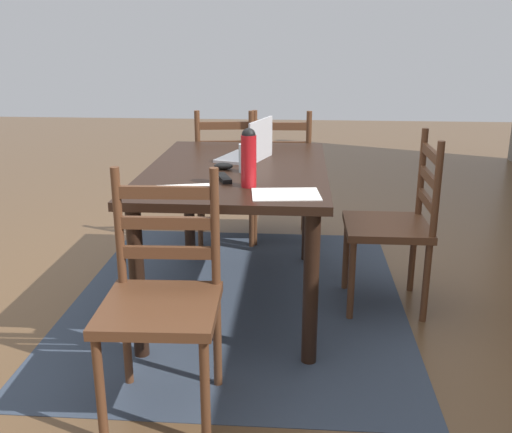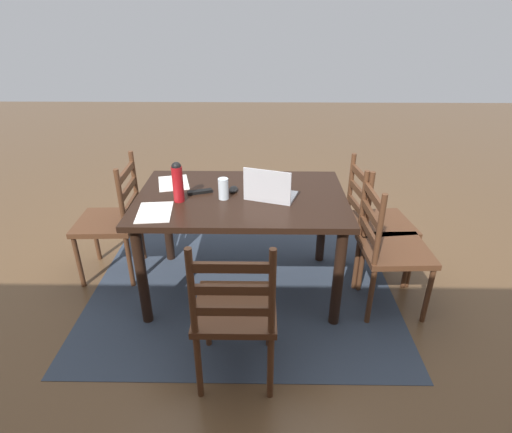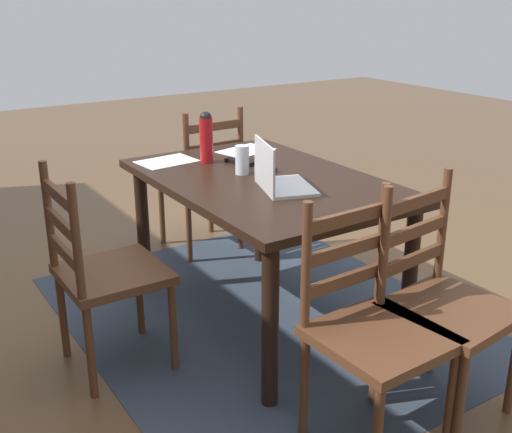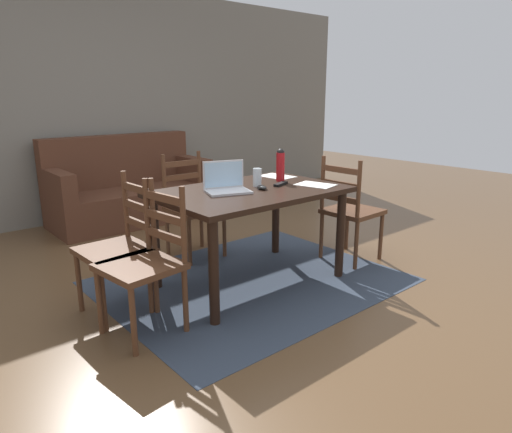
% 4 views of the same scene
% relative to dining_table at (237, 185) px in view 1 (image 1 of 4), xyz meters
% --- Properties ---
extents(ground_plane, '(14.00, 14.00, 0.00)m').
position_rel_dining_table_xyz_m(ground_plane, '(0.00, 0.00, -0.66)').
color(ground_plane, brown).
extents(area_rug, '(2.24, 1.83, 0.01)m').
position_rel_dining_table_xyz_m(area_rug, '(0.00, 0.00, -0.66)').
color(area_rug, '#333D4C').
rests_on(area_rug, ground).
extents(dining_table, '(1.43, 0.94, 0.76)m').
position_rel_dining_table_xyz_m(dining_table, '(0.00, 0.00, 0.00)').
color(dining_table, black).
rests_on(dining_table, ground).
extents(chair_left_near, '(0.49, 0.49, 0.95)m').
position_rel_dining_table_xyz_m(chair_left_near, '(-1.00, -0.18, -0.20)').
color(chair_left_near, '#56331E').
rests_on(chair_left_near, ground).
extents(chair_right_near, '(0.46, 0.46, 0.95)m').
position_rel_dining_table_xyz_m(chair_right_near, '(1.00, -0.19, -0.20)').
color(chair_right_near, '#56331E').
rests_on(chair_right_near, ground).
extents(chair_left_far, '(0.46, 0.46, 0.95)m').
position_rel_dining_table_xyz_m(chair_left_far, '(-1.00, 0.19, -0.20)').
color(chair_left_far, '#56331E').
rests_on(chair_left_far, ground).
extents(chair_far_head, '(0.44, 0.44, 0.95)m').
position_rel_dining_table_xyz_m(chair_far_head, '(-0.00, 0.84, -0.20)').
color(chair_far_head, '#56331E').
rests_on(chair_far_head, ground).
extents(laptop, '(0.37, 0.31, 0.23)m').
position_rel_dining_table_xyz_m(laptop, '(-0.19, 0.06, 0.16)').
color(laptop, silver).
rests_on(laptop, dining_table).
extents(water_bottle, '(0.07, 0.07, 0.27)m').
position_rel_dining_table_xyz_m(water_bottle, '(0.41, 0.10, 0.24)').
color(water_bottle, '#A81419').
rests_on(water_bottle, dining_table).
extents(drinking_glass, '(0.07, 0.07, 0.14)m').
position_rel_dining_table_xyz_m(drinking_glass, '(0.12, 0.06, 0.17)').
color(drinking_glass, silver).
rests_on(drinking_glass, dining_table).
extents(computer_mouse, '(0.07, 0.11, 0.03)m').
position_rel_dining_table_xyz_m(computer_mouse, '(0.06, -0.07, 0.12)').
color(computer_mouse, black).
rests_on(computer_mouse, dining_table).
extents(tv_remote, '(0.17, 0.10, 0.02)m').
position_rel_dining_table_xyz_m(tv_remote, '(0.29, -0.03, 0.11)').
color(tv_remote, black).
rests_on(tv_remote, dining_table).
extents(paper_stack_left, '(0.28, 0.34, 0.00)m').
position_rel_dining_table_xyz_m(paper_stack_left, '(0.51, -0.21, 0.10)').
color(paper_stack_left, white).
rests_on(paper_stack_left, dining_table).
extents(paper_stack_right, '(0.24, 0.32, 0.00)m').
position_rel_dining_table_xyz_m(paper_stack_right, '(0.53, 0.27, 0.10)').
color(paper_stack_right, white).
rests_on(paper_stack_right, dining_table).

